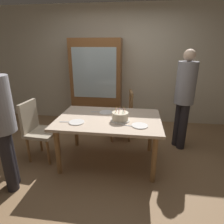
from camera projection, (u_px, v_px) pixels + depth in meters
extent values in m
plane|color=#93704C|center=(109.00, 160.00, 3.07)|extent=(6.40, 6.40, 0.00)
cube|color=beige|center=(121.00, 66.00, 4.35)|extent=(6.40, 0.10, 2.60)
cube|color=beige|center=(109.00, 119.00, 2.83)|extent=(1.53, 1.02, 0.04)
cylinder|color=#9E7042|center=(58.00, 152.00, 2.65)|extent=(0.07, 0.07, 0.70)
cylinder|color=#9E7042|center=(154.00, 159.00, 2.48)|extent=(0.07, 0.07, 0.70)
cylinder|color=#9E7042|center=(76.00, 128.00, 3.42)|extent=(0.07, 0.07, 0.70)
cylinder|color=#9E7042|center=(151.00, 132.00, 3.25)|extent=(0.07, 0.07, 0.70)
cylinder|color=silver|center=(120.00, 120.00, 2.73)|extent=(0.28, 0.28, 0.01)
cylinder|color=beige|center=(120.00, 116.00, 2.71)|extent=(0.23, 0.23, 0.11)
cylinder|color=#F2994C|center=(125.00, 111.00, 2.67)|extent=(0.01, 0.01, 0.05)
sphere|color=#FFC64C|center=(125.00, 109.00, 2.66)|extent=(0.01, 0.01, 0.01)
cylinder|color=#D872CC|center=(124.00, 110.00, 2.72)|extent=(0.01, 0.01, 0.05)
sphere|color=#FFC64C|center=(124.00, 107.00, 2.71)|extent=(0.01, 0.01, 0.01)
cylinder|color=#D872CC|center=(120.00, 109.00, 2.74)|extent=(0.01, 0.01, 0.05)
sphere|color=#FFC64C|center=(120.00, 107.00, 2.73)|extent=(0.01, 0.01, 0.01)
cylinder|color=#D872CC|center=(117.00, 110.00, 2.72)|extent=(0.01, 0.01, 0.05)
sphere|color=#FFC64C|center=(117.00, 107.00, 2.71)|extent=(0.01, 0.01, 0.01)
cylinder|color=yellow|center=(116.00, 111.00, 2.67)|extent=(0.01, 0.01, 0.05)
sphere|color=#FFC64C|center=(116.00, 109.00, 2.65)|extent=(0.01, 0.01, 0.01)
cylinder|color=#E54C4C|center=(119.00, 112.00, 2.62)|extent=(0.01, 0.01, 0.05)
sphere|color=#FFC64C|center=(119.00, 110.00, 2.61)|extent=(0.01, 0.01, 0.01)
cylinder|color=#66CC72|center=(123.00, 112.00, 2.63)|extent=(0.01, 0.01, 0.05)
sphere|color=#FFC64C|center=(123.00, 110.00, 2.62)|extent=(0.01, 0.01, 0.01)
cylinder|color=white|center=(77.00, 122.00, 2.66)|extent=(0.22, 0.22, 0.01)
cylinder|color=white|center=(106.00, 112.00, 3.04)|extent=(0.22, 0.22, 0.01)
cylinder|color=white|center=(140.00, 126.00, 2.55)|extent=(0.22, 0.22, 0.01)
cube|color=silver|center=(66.00, 122.00, 2.68)|extent=(0.18, 0.04, 0.01)
cube|color=silver|center=(97.00, 112.00, 3.07)|extent=(0.18, 0.03, 0.01)
cube|color=silver|center=(128.00, 126.00, 2.56)|extent=(0.18, 0.05, 0.01)
cube|color=#9E7042|center=(120.00, 117.00, 3.68)|extent=(0.50, 0.50, 0.05)
cylinder|color=#9E7042|center=(111.00, 124.00, 3.92)|extent=(0.04, 0.04, 0.42)
cylinder|color=#9E7042|center=(111.00, 131.00, 3.60)|extent=(0.04, 0.04, 0.42)
cylinder|color=#9E7042|center=(128.00, 124.00, 3.92)|extent=(0.04, 0.04, 0.42)
cylinder|color=#9E7042|center=(129.00, 131.00, 3.60)|extent=(0.04, 0.04, 0.42)
cylinder|color=#9E7042|center=(130.00, 102.00, 3.76)|extent=(0.04, 0.04, 0.50)
cylinder|color=#9E7042|center=(132.00, 107.00, 3.42)|extent=(0.04, 0.04, 0.50)
cube|color=#9E7042|center=(131.00, 93.00, 3.52)|extent=(0.10, 0.40, 0.06)
cube|color=tan|center=(42.00, 133.00, 3.01)|extent=(0.47, 0.47, 0.05)
cylinder|color=#9E7042|center=(48.00, 152.00, 2.90)|extent=(0.04, 0.04, 0.42)
cylinder|color=#9E7042|center=(59.00, 142.00, 3.21)|extent=(0.04, 0.04, 0.42)
cylinder|color=#9E7042|center=(29.00, 150.00, 2.97)|extent=(0.04, 0.04, 0.42)
cylinder|color=#9E7042|center=(41.00, 140.00, 3.28)|extent=(0.04, 0.04, 0.42)
cube|color=tan|center=(29.00, 117.00, 2.96)|extent=(0.08, 0.40, 0.50)
cylinder|color=#262328|center=(8.00, 163.00, 2.33)|extent=(0.14, 0.14, 0.80)
cylinder|color=#262328|center=(10.00, 157.00, 2.44)|extent=(0.14, 0.14, 0.80)
cylinder|color=#262328|center=(178.00, 124.00, 3.42)|extent=(0.14, 0.14, 0.83)
cylinder|color=#262328|center=(183.00, 127.00, 3.30)|extent=(0.14, 0.14, 0.83)
cylinder|color=gray|center=(186.00, 83.00, 3.10)|extent=(0.32, 0.32, 0.69)
sphere|color=beige|center=(190.00, 55.00, 2.96)|extent=(0.19, 0.19, 0.19)
cube|color=brown|center=(97.00, 83.00, 4.27)|extent=(1.10, 0.44, 1.90)
cube|color=silver|center=(94.00, 73.00, 3.97)|extent=(0.94, 0.01, 1.04)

